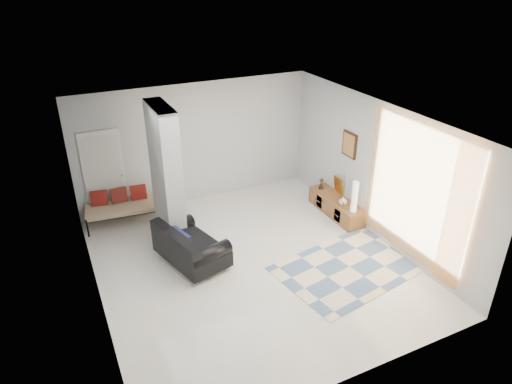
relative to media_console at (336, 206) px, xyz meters
name	(u,v)px	position (x,y,z in m)	size (l,w,h in m)	color
floor	(252,263)	(-2.52, -0.90, -0.21)	(6.00, 6.00, 0.00)	silver
ceiling	(251,122)	(-2.52, -0.90, 2.59)	(6.00, 6.00, 0.00)	white
wall_back	(196,144)	(-2.52, 2.10, 1.19)	(6.00, 6.00, 0.00)	#BBBDC0
wall_front	(355,300)	(-2.52, -3.90, 1.19)	(6.00, 6.00, 0.00)	#BBBDC0
wall_left	(89,234)	(-5.27, -0.90, 1.19)	(6.00, 6.00, 0.00)	#BBBDC0
wall_right	(376,171)	(0.23, -0.90, 1.19)	(6.00, 6.00, 0.00)	#BBBDC0
partition_column	(166,175)	(-3.62, 0.70, 1.19)	(0.35, 1.20, 2.80)	#9CA1A2
hallway_door	(105,176)	(-4.62, 2.06, 0.81)	(0.85, 0.06, 2.04)	silver
curtain	(415,193)	(0.15, -2.05, 1.24)	(2.55, 2.55, 0.00)	orange
wall_art	(349,145)	(0.20, 0.00, 1.44)	(0.04, 0.45, 0.55)	#331F0D
media_console	(336,206)	(0.00, 0.00, 0.00)	(0.45, 1.62, 0.80)	brown
loveseat	(189,247)	(-3.58, -0.36, 0.15)	(1.21, 1.64, 0.76)	silver
daybed	(127,204)	(-4.30, 1.73, 0.21)	(1.86, 0.94, 0.77)	black
area_rug	(350,267)	(-0.92, -1.80, -0.20)	(2.67, 1.78, 0.01)	beige
cylinder_lamp	(355,197)	(-0.02, -0.63, 0.54)	(0.13, 0.13, 0.68)	white
bronze_figurine	(321,184)	(-0.05, 0.57, 0.32)	(0.13, 0.13, 0.26)	black
vase	(343,201)	(-0.05, -0.29, 0.29)	(0.18, 0.18, 0.19)	white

